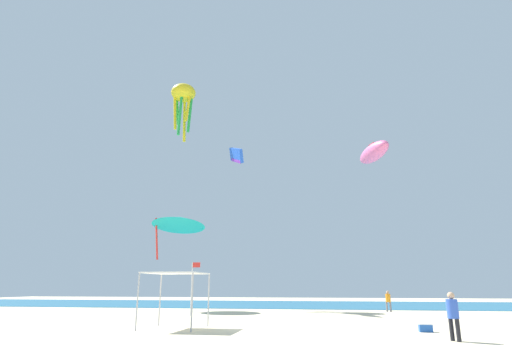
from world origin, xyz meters
name	(u,v)px	position (x,y,z in m)	size (l,w,h in m)	color
ground	(265,329)	(0.00, 0.00, -0.05)	(110.00, 110.00, 0.10)	beige
ocean_strip	(301,304)	(0.00, 27.25, 0.01)	(110.00, 20.76, 0.03)	#1E6B93
canopy_tent	(176,276)	(-4.32, -1.11, 2.48)	(2.72, 2.76, 2.64)	#B2B2B7
person_near_tent	(388,299)	(7.83, 14.64, 0.95)	(0.43, 0.39, 1.62)	slate
person_leftmost	(453,312)	(7.74, -3.86, 1.04)	(0.42, 0.43, 1.77)	black
banner_flag	(193,283)	(-6.33, 7.68, 2.19)	(0.61, 0.06, 3.62)	silver
cooler_box	(426,328)	(7.36, -0.65, 0.18)	(0.57, 0.37, 0.35)	blue
kite_inflatable_pink	(374,152)	(7.66, 15.15, 13.57)	(3.41, 5.43, 2.12)	pink
kite_parafoil_blue	(236,155)	(-5.01, 15.34, 14.04)	(2.09, 4.10, 2.66)	blue
kite_delta_teal	(179,221)	(-9.82, 13.74, 7.59)	(4.71, 4.79, 4.18)	teal
kite_octopus_yellow	(183,96)	(-12.73, 21.01, 23.62)	(3.83, 3.83, 6.71)	yellow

